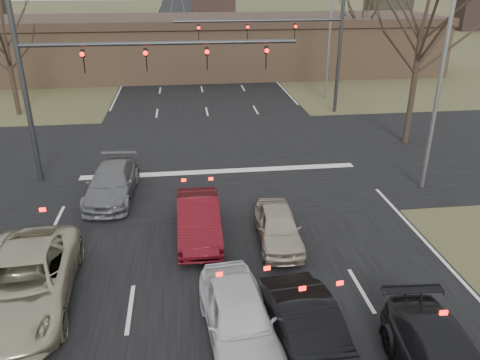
{
  "coord_description": "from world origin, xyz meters",
  "views": [
    {
      "loc": [
        -1.68,
        -8.25,
        8.98
      ],
      "look_at": [
        0.28,
        7.39,
        2.0
      ],
      "focal_mm": 35.0,
      "sensor_mm": 36.0,
      "label": 1
    }
  ],
  "objects_px": {
    "building": "(218,45)",
    "car_silver_suv": "(24,282)",
    "mast_arm_far": "(299,39)",
    "mast_arm_near": "(99,71)",
    "streetlight_right_near": "(439,64)",
    "car_red_ahead": "(199,219)",
    "car_silver_ahead": "(278,227)",
    "streetlight_right_far": "(328,23)",
    "car_white_sedan": "(239,317)",
    "car_black_hatch": "(309,333)",
    "car_grey_ahead": "(112,183)"
  },
  "relations": [
    {
      "from": "car_silver_suv",
      "to": "car_grey_ahead",
      "type": "bearing_deg",
      "value": 73.66
    },
    {
      "from": "mast_arm_near",
      "to": "mast_arm_far",
      "type": "distance_m",
      "value": 15.17
    },
    {
      "from": "car_white_sedan",
      "to": "car_silver_suv",
      "type": "bearing_deg",
      "value": 155.08
    },
    {
      "from": "car_silver_suv",
      "to": "car_black_hatch",
      "type": "distance_m",
      "value": 8.22
    },
    {
      "from": "building",
      "to": "mast_arm_far",
      "type": "relative_size",
      "value": 3.81
    },
    {
      "from": "car_silver_suv",
      "to": "car_white_sedan",
      "type": "xyz_separation_m",
      "value": [
        6.0,
        -2.17,
        -0.06
      ]
    },
    {
      "from": "car_grey_ahead",
      "to": "car_white_sedan",
      "type": "bearing_deg",
      "value": -61.88
    },
    {
      "from": "building",
      "to": "car_silver_ahead",
      "type": "height_order",
      "value": "building"
    },
    {
      "from": "mast_arm_far",
      "to": "car_silver_ahead",
      "type": "bearing_deg",
      "value": -105.49
    },
    {
      "from": "building",
      "to": "mast_arm_far",
      "type": "distance_m",
      "value": 15.75
    },
    {
      "from": "mast_arm_far",
      "to": "car_grey_ahead",
      "type": "relative_size",
      "value": 2.34
    },
    {
      "from": "streetlight_right_near",
      "to": "streetlight_right_far",
      "type": "xyz_separation_m",
      "value": [
        0.5,
        17.0,
        0.0
      ]
    },
    {
      "from": "car_red_ahead",
      "to": "car_black_hatch",
      "type": "bearing_deg",
      "value": -68.1
    },
    {
      "from": "car_silver_suv",
      "to": "car_red_ahead",
      "type": "relative_size",
      "value": 1.33
    },
    {
      "from": "building",
      "to": "car_white_sedan",
      "type": "bearing_deg",
      "value": -93.91
    },
    {
      "from": "car_red_ahead",
      "to": "car_silver_suv",
      "type": "bearing_deg",
      "value": -147.1
    },
    {
      "from": "streetlight_right_far",
      "to": "car_grey_ahead",
      "type": "bearing_deg",
      "value": -131.11
    },
    {
      "from": "car_silver_suv",
      "to": "car_black_hatch",
      "type": "bearing_deg",
      "value": -24.53
    },
    {
      "from": "car_red_ahead",
      "to": "car_silver_ahead",
      "type": "bearing_deg",
      "value": -14.97
    },
    {
      "from": "car_white_sedan",
      "to": "mast_arm_far",
      "type": "bearing_deg",
      "value": 67.76
    },
    {
      "from": "streetlight_right_far",
      "to": "car_red_ahead",
      "type": "distance_m",
      "value": 23.25
    },
    {
      "from": "building",
      "to": "car_black_hatch",
      "type": "xyz_separation_m",
      "value": [
        -0.82,
        -37.36,
        -1.95
      ]
    },
    {
      "from": "building",
      "to": "car_silver_ahead",
      "type": "distance_m",
      "value": 31.92
    },
    {
      "from": "streetlight_right_near",
      "to": "car_red_ahead",
      "type": "relative_size",
      "value": 2.28
    },
    {
      "from": "streetlight_right_near",
      "to": "car_black_hatch",
      "type": "relative_size",
      "value": 2.32
    },
    {
      "from": "mast_arm_far",
      "to": "car_silver_suv",
      "type": "xyz_separation_m",
      "value": [
        -12.68,
        -19.42,
        -4.21
      ]
    },
    {
      "from": "mast_arm_far",
      "to": "car_silver_suv",
      "type": "bearing_deg",
      "value": -123.15
    },
    {
      "from": "car_silver_suv",
      "to": "streetlight_right_near",
      "type": "bearing_deg",
      "value": 19.12
    },
    {
      "from": "mast_arm_far",
      "to": "car_red_ahead",
      "type": "height_order",
      "value": "mast_arm_far"
    },
    {
      "from": "mast_arm_far",
      "to": "car_silver_suv",
      "type": "distance_m",
      "value": 23.57
    },
    {
      "from": "car_black_hatch",
      "to": "car_red_ahead",
      "type": "distance_m",
      "value": 6.74
    },
    {
      "from": "streetlight_right_far",
      "to": "car_white_sedan",
      "type": "relative_size",
      "value": 2.28
    },
    {
      "from": "mast_arm_far",
      "to": "car_grey_ahead",
      "type": "height_order",
      "value": "mast_arm_far"
    },
    {
      "from": "car_black_hatch",
      "to": "car_silver_suv",
      "type": "bearing_deg",
      "value": 153.35
    },
    {
      "from": "streetlight_right_far",
      "to": "car_grey_ahead",
      "type": "distance_m",
      "value": 22.16
    },
    {
      "from": "car_white_sedan",
      "to": "car_grey_ahead",
      "type": "height_order",
      "value": "car_white_sedan"
    },
    {
      "from": "car_silver_suv",
      "to": "car_grey_ahead",
      "type": "height_order",
      "value": "car_silver_suv"
    },
    {
      "from": "car_silver_suv",
      "to": "car_white_sedan",
      "type": "distance_m",
      "value": 6.38
    },
    {
      "from": "building",
      "to": "car_silver_suv",
      "type": "distance_m",
      "value": 35.5
    },
    {
      "from": "car_silver_suv",
      "to": "building",
      "type": "bearing_deg",
      "value": 72.51
    },
    {
      "from": "streetlight_right_near",
      "to": "car_black_hatch",
      "type": "height_order",
      "value": "streetlight_right_near"
    },
    {
      "from": "streetlight_right_far",
      "to": "car_red_ahead",
      "type": "xyz_separation_m",
      "value": [
        -10.63,
        -20.09,
        -4.86
      ]
    },
    {
      "from": "streetlight_right_far",
      "to": "car_silver_suv",
      "type": "xyz_separation_m",
      "value": [
        -15.82,
        -23.42,
        -4.78
      ]
    },
    {
      "from": "mast_arm_far",
      "to": "car_black_hatch",
      "type": "height_order",
      "value": "mast_arm_far"
    },
    {
      "from": "car_silver_suv",
      "to": "mast_arm_near",
      "type": "bearing_deg",
      "value": 78.7
    },
    {
      "from": "mast_arm_far",
      "to": "car_white_sedan",
      "type": "relative_size",
      "value": 2.54
    },
    {
      "from": "mast_arm_near",
      "to": "streetlight_right_near",
      "type": "distance_m",
      "value": 14.38
    },
    {
      "from": "car_silver_ahead",
      "to": "streetlight_right_far",
      "type": "bearing_deg",
      "value": 72.26
    },
    {
      "from": "streetlight_right_far",
      "to": "car_silver_ahead",
      "type": "distance_m",
      "value": 22.81
    },
    {
      "from": "car_black_hatch",
      "to": "streetlight_right_far",
      "type": "bearing_deg",
      "value": 67.1
    }
  ]
}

